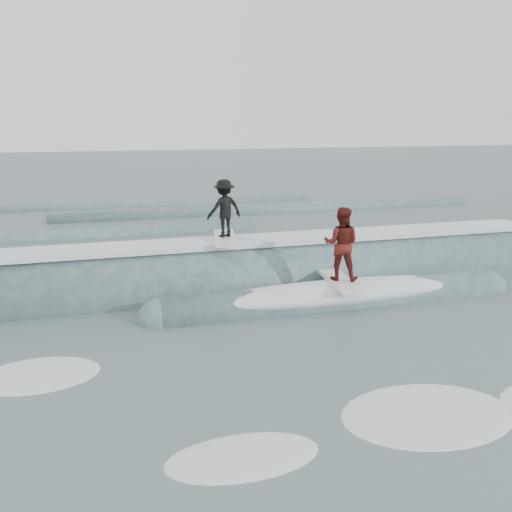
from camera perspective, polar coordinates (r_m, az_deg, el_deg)
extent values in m
plane|color=#3A4D55|center=(11.09, 7.04, -10.96)|extent=(160.00, 160.00, 0.00)
cylinder|color=#36545B|center=(16.09, -1.02, -3.01)|extent=(18.54, 2.45, 2.45)
cylinder|color=#36545B|center=(14.72, 8.11, -4.74)|extent=(9.00, 1.09, 1.09)
sphere|color=#36545B|center=(13.54, -9.59, -6.44)|extent=(1.09, 1.09, 1.09)
sphere|color=#36545B|center=(17.04, 22.01, -3.08)|extent=(1.09, 1.09, 1.09)
cube|color=white|center=(15.78, -1.04, 1.50)|extent=(18.00, 1.30, 0.14)
ellipsoid|color=white|center=(14.63, 8.15, -3.63)|extent=(7.60, 1.30, 0.60)
cube|color=white|center=(15.60, -3.16, 1.79)|extent=(0.95, 2.07, 0.10)
imported|color=black|center=(15.46, -3.19, 4.80)|extent=(1.12, 0.82, 1.56)
cube|color=silver|center=(14.57, 8.40, -2.50)|extent=(0.78, 2.05, 0.10)
imported|color=#4F140E|center=(14.34, 8.53, 1.23)|extent=(1.12, 1.05, 1.84)
ellipsoid|color=white|center=(9.81, 16.73, -14.91)|extent=(3.03, 2.07, 0.10)
ellipsoid|color=white|center=(11.42, -21.02, -11.06)|extent=(2.67, 1.82, 0.10)
ellipsoid|color=white|center=(8.41, -1.33, -19.44)|extent=(1.96, 1.34, 0.10)
cylinder|color=#36545B|center=(29.09, 2.02, 4.44)|extent=(22.00, 0.80, 0.80)
cylinder|color=#36545B|center=(31.58, -13.73, 4.78)|extent=(22.00, 0.60, 0.60)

